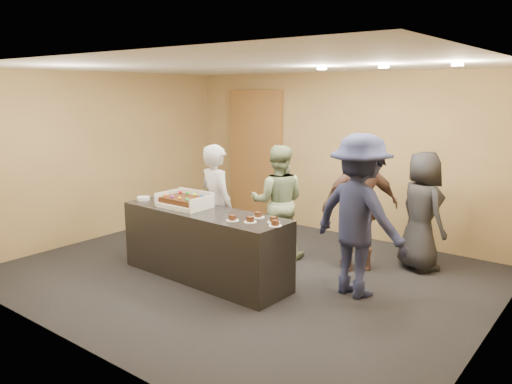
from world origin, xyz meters
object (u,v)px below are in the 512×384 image
(storage_cabinet, at_px, (256,155))
(person_brown_extra, at_px, (360,206))
(plate_stack, at_px, (144,198))
(person_navy_man, at_px, (359,216))
(serving_counter, at_px, (204,245))
(person_sage_man, at_px, (278,202))
(cake_box, at_px, (186,203))
(person_server_grey, at_px, (217,206))
(sheet_cake, at_px, (184,200))
(person_dark_suit, at_px, (422,211))

(storage_cabinet, relative_size, person_brown_extra, 1.37)
(storage_cabinet, height_order, plate_stack, storage_cabinet)
(person_navy_man, bearing_deg, plate_stack, 26.76)
(serving_counter, distance_m, person_sage_man, 1.36)
(cake_box, bearing_deg, person_server_grey, 69.24)
(serving_counter, distance_m, sheet_cake, 0.65)
(storage_cabinet, height_order, person_sage_man, storage_cabinet)
(person_sage_man, relative_size, person_navy_man, 0.85)
(plate_stack, height_order, person_dark_suit, person_dark_suit)
(cake_box, bearing_deg, person_dark_suit, 40.00)
(plate_stack, bearing_deg, sheet_cake, 3.56)
(serving_counter, xyz_separation_m, person_navy_man, (1.80, 0.73, 0.51))
(person_dark_suit, bearing_deg, storage_cabinet, 21.73)
(person_server_grey, xyz_separation_m, person_dark_suit, (2.27, 1.61, -0.04))
(cake_box, relative_size, plate_stack, 3.72)
(plate_stack, distance_m, person_brown_extra, 2.99)
(cake_box, xyz_separation_m, sheet_cake, (-0.00, -0.02, 0.05))
(storage_cabinet, distance_m, person_dark_suit, 3.57)
(person_server_grey, bearing_deg, cake_box, 84.17)
(sheet_cake, height_order, person_dark_suit, person_dark_suit)
(cake_box, relative_size, person_sage_man, 0.40)
(storage_cabinet, xyz_separation_m, plate_stack, (0.27, -2.91, -0.29))
(person_brown_extra, bearing_deg, cake_box, -4.32)
(serving_counter, relative_size, cake_box, 3.62)
(sheet_cake, relative_size, plate_stack, 3.17)
(storage_cabinet, height_order, person_brown_extra, storage_cabinet)
(serving_counter, height_order, sheet_cake, sheet_cake)
(storage_cabinet, bearing_deg, person_sage_man, -44.12)
(person_sage_man, xyz_separation_m, person_navy_man, (1.56, -0.55, 0.14))
(sheet_cake, bearing_deg, plate_stack, -176.44)
(cake_box, distance_m, person_server_grey, 0.46)
(person_server_grey, height_order, person_navy_man, person_navy_man)
(storage_cabinet, bearing_deg, plate_stack, -84.77)
(storage_cabinet, distance_m, person_navy_man, 3.84)
(cake_box, relative_size, person_brown_extra, 0.37)
(cake_box, bearing_deg, person_navy_man, 18.26)
(storage_cabinet, xyz_separation_m, sheet_cake, (1.03, -2.87, -0.21))
(person_sage_man, height_order, person_navy_man, person_navy_man)
(person_brown_extra, bearing_deg, sheet_cake, -3.87)
(person_navy_man, relative_size, person_dark_suit, 1.19)
(person_dark_suit, bearing_deg, sheet_cake, 75.14)
(plate_stack, bearing_deg, storage_cabinet, 95.23)
(person_navy_man, xyz_separation_m, person_brown_extra, (-0.37, 0.79, -0.08))
(person_brown_extra, bearing_deg, serving_counter, 2.37)
(person_navy_man, bearing_deg, person_brown_extra, -53.13)
(person_server_grey, distance_m, person_dark_suit, 2.78)
(person_brown_extra, relative_size, person_dark_suit, 1.09)
(serving_counter, relative_size, person_server_grey, 1.41)
(sheet_cake, bearing_deg, person_server_grey, 70.23)
(cake_box, xyz_separation_m, plate_stack, (-0.76, -0.07, -0.02))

